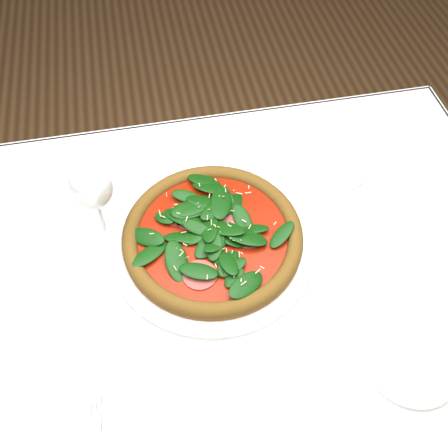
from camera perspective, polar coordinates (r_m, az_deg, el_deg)
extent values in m
plane|color=brown|center=(1.62, -0.14, -18.38)|extent=(6.00, 6.00, 0.00)
cube|color=silver|center=(0.95, -0.22, -5.21)|extent=(1.20, 0.80, 0.04)
cylinder|color=#49341D|center=(1.51, -23.39, -4.53)|extent=(0.06, 0.06, 0.71)
cylinder|color=#49341D|center=(1.58, 16.95, 1.86)|extent=(0.06, 0.06, 0.71)
cube|color=silver|center=(1.27, -3.73, 8.17)|extent=(1.20, 0.01, 0.22)
cylinder|color=silver|center=(0.95, -1.29, -2.00)|extent=(0.39, 0.39, 0.01)
torus|color=silver|center=(0.95, -1.30, -1.85)|extent=(0.39, 0.39, 0.01)
cylinder|color=brown|center=(0.94, -1.30, -1.58)|extent=(0.43, 0.43, 0.01)
torus|color=#996823|center=(0.94, -1.31, -1.27)|extent=(0.44, 0.44, 0.03)
cylinder|color=#981B05|center=(0.94, -1.31, -1.27)|extent=(0.36, 0.36, 0.00)
cylinder|color=#A24C40|center=(0.93, -1.32, -1.12)|extent=(0.32, 0.32, 0.00)
ellipsoid|color=#0E3C0A|center=(0.92, -1.33, -0.72)|extent=(0.35, 0.35, 0.03)
cylinder|color=beige|center=(0.92, -1.34, -0.48)|extent=(0.32, 0.32, 0.00)
cylinder|color=white|center=(1.00, -13.36, -0.74)|extent=(0.07, 0.07, 0.00)
cylinder|color=white|center=(0.96, -13.90, 0.92)|extent=(0.01, 0.01, 0.09)
ellipsoid|color=white|center=(0.90, -15.02, 4.31)|extent=(0.08, 0.08, 0.10)
cube|color=silver|center=(0.84, -14.54, -19.91)|extent=(0.03, 0.05, 0.00)
cylinder|color=silver|center=(0.90, 20.56, -14.58)|extent=(0.15, 0.15, 0.01)
torus|color=silver|center=(0.90, 20.62, -14.50)|extent=(0.15, 0.15, 0.01)
cylinder|color=silver|center=(1.10, 12.28, 6.64)|extent=(0.15, 0.15, 0.01)
torus|color=silver|center=(1.10, 12.31, 6.76)|extent=(0.15, 0.15, 0.01)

